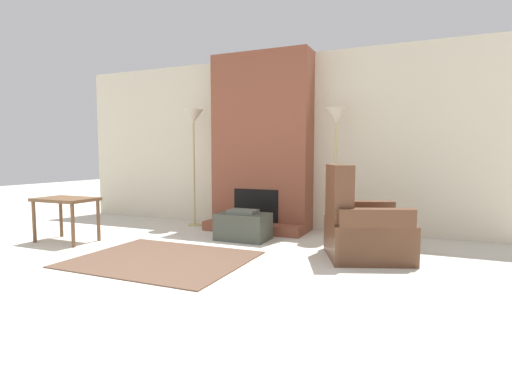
% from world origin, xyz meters
% --- Properties ---
extents(ground_plane, '(24.00, 24.00, 0.00)m').
position_xyz_m(ground_plane, '(0.00, 0.00, 0.00)').
color(ground_plane, beige).
extents(wall_back, '(6.88, 0.06, 2.60)m').
position_xyz_m(wall_back, '(0.00, 3.26, 1.30)').
color(wall_back, beige).
rests_on(wall_back, ground_plane).
extents(fireplace, '(1.49, 0.74, 2.60)m').
position_xyz_m(fireplace, '(0.00, 3.00, 1.25)').
color(fireplace, brown).
rests_on(fireplace, ground_plane).
extents(ottoman, '(0.67, 0.45, 0.40)m').
position_xyz_m(ottoman, '(0.09, 2.16, 0.18)').
color(ottoman, '#474C42').
rests_on(ottoman, ground_plane).
extents(armchair, '(1.07, 1.07, 1.01)m').
position_xyz_m(armchair, '(1.65, 1.82, 0.30)').
color(armchair, brown).
rests_on(armchair, ground_plane).
extents(side_table, '(0.75, 0.48, 0.57)m').
position_xyz_m(side_table, '(-1.94, 1.14, 0.49)').
color(side_table, brown).
rests_on(side_table, ground_plane).
extents(floor_lamp_left, '(0.31, 0.31, 1.82)m').
position_xyz_m(floor_lamp_left, '(-1.09, 2.85, 1.59)').
color(floor_lamp_left, tan).
rests_on(floor_lamp_left, ground_plane).
extents(floor_lamp_right, '(0.31, 0.31, 1.74)m').
position_xyz_m(floor_lamp_right, '(1.15, 2.85, 1.52)').
color(floor_lamp_right, tan).
rests_on(floor_lamp_right, ground_plane).
extents(area_rug, '(1.78, 1.45, 0.01)m').
position_xyz_m(area_rug, '(-0.26, 0.88, 0.01)').
color(area_rug, brown).
rests_on(area_rug, ground_plane).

